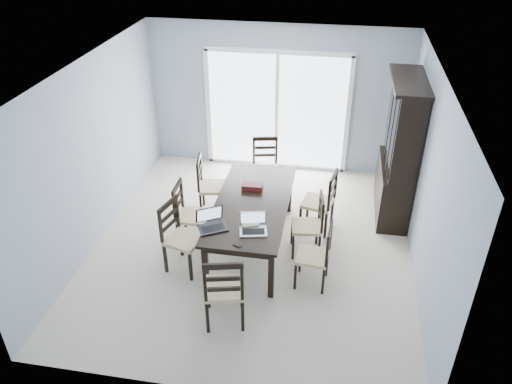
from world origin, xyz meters
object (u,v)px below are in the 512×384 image
(dining_table, at_px, (252,207))
(chair_left_mid, at_px, (186,208))
(chair_end_far, at_px, (265,160))
(hot_tub, at_px, (237,117))
(laptop_silver, at_px, (253,228))
(chair_left_far, at_px, (207,179))
(chair_right_near, at_px, (320,250))
(chair_right_mid, at_px, (313,219))
(chair_end_near, at_px, (224,285))
(china_hutch, at_px, (400,152))
(laptop_dark, at_px, (213,225))
(chair_right_far, at_px, (325,196))
(cell_phone, at_px, (237,245))
(game_box, at_px, (252,187))
(chair_left_near, at_px, (177,229))

(dining_table, xyz_separation_m, chair_left_mid, (-0.94, -0.05, -0.09))
(chair_end_far, relative_size, hot_tub, 0.53)
(laptop_silver, relative_size, hot_tub, 0.18)
(dining_table, bearing_deg, chair_left_far, 138.09)
(chair_right_near, bearing_deg, chair_right_mid, 16.21)
(chair_end_near, relative_size, hot_tub, 0.57)
(china_hutch, bearing_deg, chair_end_near, -126.16)
(china_hutch, distance_m, laptop_dark, 3.11)
(chair_left_mid, height_order, chair_left_far, chair_left_far)
(dining_table, height_order, hot_tub, hot_tub)
(chair_right_near, relative_size, chair_right_far, 0.92)
(chair_end_near, bearing_deg, laptop_dark, 98.27)
(chair_left_mid, relative_size, laptop_dark, 2.55)
(cell_phone, bearing_deg, laptop_dark, 166.68)
(chair_right_far, bearing_deg, game_box, 113.86)
(laptop_dark, bearing_deg, game_box, 42.88)
(chair_left_mid, relative_size, chair_right_near, 1.05)
(chair_left_far, xyz_separation_m, chair_end_near, (0.81, -2.34, 0.04))
(chair_end_far, distance_m, cell_phone, 2.57)
(game_box, bearing_deg, dining_table, -80.66)
(chair_end_far, bearing_deg, laptop_silver, 82.39)
(chair_left_mid, xyz_separation_m, laptop_dark, (0.56, -0.65, 0.23))
(chair_end_near, xyz_separation_m, cell_phone, (0.04, 0.57, 0.12))
(china_hutch, height_order, laptop_silver, china_hutch)
(china_hutch, bearing_deg, chair_right_far, -147.06)
(chair_right_near, bearing_deg, chair_left_far, 57.00)
(chair_left_near, bearing_deg, chair_right_near, 103.90)
(china_hutch, xyz_separation_m, chair_end_far, (-2.08, 0.31, -0.48))
(chair_left_near, bearing_deg, china_hutch, 137.81)
(chair_right_far, bearing_deg, chair_left_mid, 119.63)
(laptop_silver, height_order, cell_phone, laptop_silver)
(chair_left_near, distance_m, chair_right_far, 2.21)
(game_box, bearing_deg, china_hutch, 23.44)
(game_box, height_order, hot_tub, hot_tub)
(laptop_dark, bearing_deg, chair_right_far, 13.17)
(chair_left_far, height_order, chair_right_far, chair_right_far)
(cell_phone, bearing_deg, game_box, 117.26)
(chair_left_far, xyz_separation_m, hot_tub, (-0.07, 2.67, -0.07))
(chair_left_mid, relative_size, chair_right_far, 0.97)
(chair_end_near, distance_m, chair_end_far, 3.14)
(chair_right_mid, relative_size, game_box, 3.57)
(chair_end_far, bearing_deg, chair_right_far, 123.55)
(chair_right_far, relative_size, chair_end_far, 1.03)
(china_hutch, xyz_separation_m, chair_left_near, (-2.92, -1.86, -0.46))
(chair_left_near, height_order, chair_left_far, chair_left_near)
(dining_table, relative_size, cell_phone, 20.84)
(china_hutch, xyz_separation_m, chair_right_near, (-1.03, -1.90, -0.51))
(chair_end_near, xyz_separation_m, laptop_silver, (0.18, 0.89, 0.18))
(laptop_silver, xyz_separation_m, cell_phone, (-0.14, -0.31, -0.05))
(chair_right_far, bearing_deg, chair_right_mid, 179.28)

